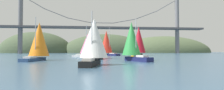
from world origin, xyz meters
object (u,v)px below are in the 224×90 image
at_px(sailboat_green_sail, 132,40).
at_px(sailboat_pink_spinnaker, 88,44).
at_px(sailboat_blue_spinnaker, 95,42).
at_px(sailboat_scarlet_sail, 107,43).
at_px(sailboat_orange_sail, 39,40).
at_px(sailboat_crimson_sail, 139,41).
at_px(channel_buoy, 132,58).
at_px(sailboat_white_mainsail, 94,40).
at_px(sailboat_teal_sail, 91,41).

bearing_deg(sailboat_green_sail, sailboat_pink_spinnaker, 107.02).
bearing_deg(sailboat_blue_spinnaker, sailboat_pink_spinnaker, 96.60).
distance_m(sailboat_scarlet_sail, sailboat_blue_spinnaker, 28.27).
bearing_deg(sailboat_pink_spinnaker, sailboat_green_sail, -72.98).
bearing_deg(sailboat_orange_sail, sailboat_crimson_sail, 46.66).
relative_size(sailboat_pink_spinnaker, sailboat_green_sail, 1.22).
bearing_deg(sailboat_scarlet_sail, sailboat_blue_spinnaker, -99.83).
height_order(sailboat_crimson_sail, channel_buoy, sailboat_crimson_sail).
xyz_separation_m(sailboat_scarlet_sail, sailboat_white_mainsail, (-5.08, -47.12, -1.71)).
bearing_deg(sailboat_orange_sail, sailboat_teal_sail, 55.88).
bearing_deg(channel_buoy, sailboat_orange_sail, -170.41).
height_order(sailboat_pink_spinnaker, sailboat_green_sail, sailboat_pink_spinnaker).
bearing_deg(sailboat_white_mainsail, sailboat_teal_sail, 91.83).
distance_m(sailboat_pink_spinnaker, sailboat_teal_sail, 13.45).
bearing_deg(sailboat_white_mainsail, sailboat_blue_spinnaker, 89.23).
bearing_deg(sailboat_pink_spinnaker, sailboat_scarlet_sail, 36.75).
bearing_deg(sailboat_pink_spinnaker, sailboat_blue_spinnaker, -83.40).
distance_m(sailboat_scarlet_sail, sailboat_green_sail, 37.72).
bearing_deg(sailboat_crimson_sail, sailboat_green_sail, -106.34).
height_order(sailboat_pink_spinnaker, sailboat_crimson_sail, sailboat_crimson_sail).
distance_m(sailboat_scarlet_sail, sailboat_teal_sail, 19.83).
relative_size(sailboat_pink_spinnaker, channel_buoy, 3.78).
relative_size(sailboat_blue_spinnaker, sailboat_orange_sail, 1.05).
height_order(sailboat_scarlet_sail, sailboat_crimson_sail, sailboat_crimson_sail).
relative_size(sailboat_scarlet_sail, sailboat_crimson_sail, 0.96).
relative_size(sailboat_scarlet_sail, sailboat_orange_sail, 1.30).
distance_m(sailboat_orange_sail, channel_buoy, 20.93).
bearing_deg(sailboat_scarlet_sail, sailboat_pink_spinnaker, -143.25).
xyz_separation_m(sailboat_scarlet_sail, sailboat_teal_sail, (-5.98, -18.90, -0.49)).
distance_m(sailboat_white_mainsail, sailboat_crimson_sail, 46.75).
relative_size(sailboat_green_sail, sailboat_white_mainsail, 1.10).
relative_size(sailboat_blue_spinnaker, sailboat_green_sail, 1.13).
relative_size(sailboat_blue_spinnaker, sailboat_crimson_sail, 0.77).
bearing_deg(sailboat_white_mainsail, sailboat_scarlet_sail, 83.85).
relative_size(sailboat_pink_spinnaker, sailboat_white_mainsail, 1.35).
bearing_deg(sailboat_white_mainsail, sailboat_crimson_sail, 68.09).
height_order(sailboat_green_sail, sailboat_teal_sail, sailboat_teal_sail).
bearing_deg(sailboat_blue_spinnaker, channel_buoy, -18.53).
height_order(sailboat_pink_spinnaker, sailboat_teal_sail, sailboat_teal_sail).
distance_m(sailboat_pink_spinnaker, sailboat_green_sail, 33.57).
relative_size(sailboat_blue_spinnaker, sailboat_teal_sail, 0.94).
bearing_deg(sailboat_orange_sail, sailboat_white_mainsail, -48.86).
distance_m(sailboat_teal_sail, channel_buoy, 16.09).
xyz_separation_m(sailboat_blue_spinnaker, sailboat_teal_sail, (-1.16, 8.94, 0.59)).
bearing_deg(sailboat_scarlet_sail, sailboat_teal_sail, -107.56).
bearing_deg(sailboat_blue_spinnaker, sailboat_scarlet_sail, 80.17).
distance_m(sailboat_white_mainsail, channel_buoy, 18.94).
bearing_deg(sailboat_scarlet_sail, sailboat_green_sail, -86.32).
xyz_separation_m(sailboat_orange_sail, sailboat_teal_sail, (10.37, 15.31, 0.65)).
bearing_deg(sailboat_orange_sail, channel_buoy, 9.59).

